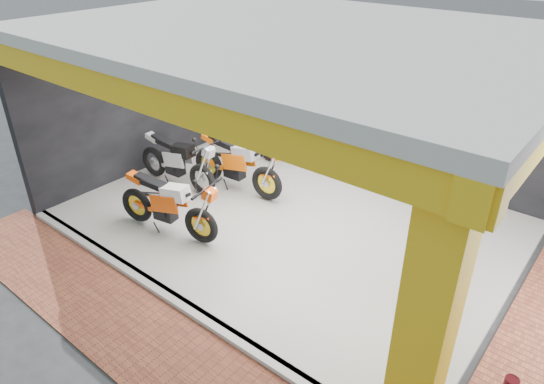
% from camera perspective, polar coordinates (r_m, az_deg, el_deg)
% --- Properties ---
extents(ground, '(80.00, 80.00, 0.00)m').
position_cam_1_polar(ground, '(8.36, -6.14, -9.09)').
color(ground, '#2D2D30').
rests_on(ground, ground).
extents(showroom_floor, '(8.00, 6.00, 0.10)m').
position_cam_1_polar(showroom_floor, '(9.57, 2.27, -3.18)').
color(showroom_floor, beige).
rests_on(showroom_floor, ground).
extents(showroom_ceiling, '(8.40, 6.40, 0.20)m').
position_cam_1_polar(showroom_ceiling, '(8.26, 2.77, 18.21)').
color(showroom_ceiling, beige).
rests_on(showroom_ceiling, corner_column).
extents(back_wall, '(8.20, 0.20, 3.50)m').
position_cam_1_polar(back_wall, '(11.28, 12.15, 10.81)').
color(back_wall, black).
rests_on(back_wall, ground).
extents(left_wall, '(0.20, 6.20, 3.50)m').
position_cam_1_polar(left_wall, '(11.56, -14.30, 10.99)').
color(left_wall, black).
rests_on(left_wall, ground).
extents(corner_column, '(0.50, 0.50, 3.50)m').
position_cam_1_polar(corner_column, '(5.17, 18.00, -13.48)').
color(corner_column, yellow).
rests_on(corner_column, ground).
extents(header_beam_front, '(8.40, 0.30, 0.40)m').
position_cam_1_polar(header_beam_front, '(6.25, -14.30, 11.05)').
color(header_beam_front, yellow).
rests_on(header_beam_front, corner_column).
extents(floor_kerb, '(8.00, 0.20, 0.10)m').
position_cam_1_polar(floor_kerb, '(7.82, -11.52, -12.24)').
color(floor_kerb, beige).
rests_on(floor_kerb, ground).
extents(paver_front, '(9.00, 1.40, 0.03)m').
position_cam_1_polar(paver_front, '(7.53, -16.13, -15.25)').
color(paver_front, '#9B4E32').
rests_on(paver_front, ground).
extents(moto_hero, '(2.42, 1.26, 1.41)m').
position_cam_1_polar(moto_hero, '(8.50, -8.48, -2.02)').
color(moto_hero, '#FF510A').
rests_on(moto_hero, showroom_floor).
extents(moto_row_a, '(2.50, 1.07, 1.49)m').
position_cam_1_polar(moto_row_a, '(9.77, -0.62, 2.87)').
color(moto_row_a, '#FF670A').
rests_on(moto_row_a, showroom_floor).
extents(moto_row_b, '(2.33, 0.97, 1.40)m').
position_cam_1_polar(moto_row_b, '(10.09, -8.33, 3.16)').
color(moto_row_b, '#B5B7BD').
rests_on(moto_row_b, showroom_floor).
extents(moto_row_c, '(2.58, 1.62, 1.48)m').
position_cam_1_polar(moto_row_c, '(11.56, -0.52, 7.09)').
color(moto_row_c, black).
rests_on(moto_row_c, showroom_floor).
extents(moto_row_d, '(1.93, 0.84, 1.15)m').
position_cam_1_polar(moto_row_d, '(12.49, 1.92, 7.96)').
color(moto_row_d, red).
rests_on(moto_row_d, showroom_floor).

